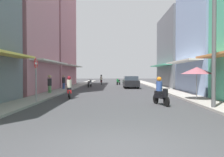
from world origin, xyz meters
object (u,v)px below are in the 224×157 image
object	(u,v)px
motorbike_green	(118,82)
pedestrian_midway	(64,82)
motorbike_black	(161,92)
vendor_umbrella	(197,71)
motorbike_red	(69,88)
motorbike_maroon	(101,80)
pedestrian_far	(50,83)
motorbike_silver	(90,83)
parked_car	(131,82)
utility_pole	(214,36)
street_sign_no_entry	(36,74)

from	to	relation	value
motorbike_green	pedestrian_midway	world-z (taller)	pedestrian_midway
pedestrian_midway	motorbike_black	bearing A→B (deg)	-55.55
pedestrian_midway	vendor_umbrella	xyz separation A→B (m)	(10.70, -9.99, 1.15)
motorbike_red	pedestrian_midway	distance (m)	8.59
motorbike_red	vendor_umbrella	xyz separation A→B (m)	(8.45, -1.69, 1.24)
motorbike_red	motorbike_maroon	world-z (taller)	same
pedestrian_far	motorbike_silver	bearing A→B (deg)	77.37
motorbike_silver	motorbike_maroon	distance (m)	6.71
motorbike_red	parked_car	xyz separation A→B (m)	(5.19, 11.62, 0.04)
parked_car	utility_pole	bearing A→B (deg)	-80.23
motorbike_maroon	pedestrian_midway	xyz separation A→B (m)	(-3.36, -11.61, 0.09)
motorbike_green	pedestrian_far	size ratio (longest dim) A/B	1.06
motorbike_silver	motorbike_red	xyz separation A→B (m)	(-0.01, -13.28, 0.20)
motorbike_maroon	parked_car	distance (m)	9.23
motorbike_green	motorbike_maroon	xyz separation A→B (m)	(-2.69, 0.73, 0.20)
utility_pole	street_sign_no_entry	world-z (taller)	utility_pole
motorbike_black	pedestrian_midway	world-z (taller)	pedestrian_midway
vendor_umbrella	motorbike_maroon	bearing A→B (deg)	108.78
street_sign_no_entry	motorbike_black	bearing A→B (deg)	-3.95
motorbike_black	parked_car	distance (m)	15.10
parked_car	utility_pole	size ratio (longest dim) A/B	0.59
pedestrian_far	vendor_umbrella	world-z (taller)	vendor_umbrella
pedestrian_far	pedestrian_midway	world-z (taller)	pedestrian_far
motorbike_black	vendor_umbrella	world-z (taller)	vendor_umbrella
motorbike_silver	utility_pole	bearing A→B (deg)	-66.31
utility_pole	motorbike_black	bearing A→B (deg)	144.49
utility_pole	vendor_umbrella	bearing A→B (deg)	83.51
motorbike_maroon	motorbike_silver	bearing A→B (deg)	-99.37
motorbike_maroon	parked_car	size ratio (longest dim) A/B	0.44
parked_car	pedestrian_midway	distance (m)	8.15
motorbike_black	motorbike_silver	bearing A→B (deg)	109.11
motorbike_black	utility_pole	distance (m)	4.00
motorbike_green	pedestrian_midway	distance (m)	12.45
motorbike_black	motorbike_red	world-z (taller)	same
parked_car	motorbike_red	bearing A→B (deg)	-114.07
pedestrian_midway	utility_pole	world-z (taller)	utility_pole
motorbike_black	motorbike_maroon	world-z (taller)	same
motorbike_silver	utility_pole	distance (m)	20.27
parked_car	street_sign_no_entry	xyz separation A→B (m)	(-6.52, -14.59, 0.98)
motorbike_black	vendor_umbrella	bearing A→B (deg)	33.93
motorbike_black	parked_car	world-z (taller)	motorbike_black
motorbike_black	motorbike_maroon	distance (m)	23.83
motorbike_black	motorbike_red	size ratio (longest dim) A/B	0.99
motorbike_black	motorbike_maroon	size ratio (longest dim) A/B	0.97
motorbike_green	utility_pole	xyz separation A→B (m)	(4.27, -24.24, 3.09)
parked_car	street_sign_no_entry	size ratio (longest dim) A/B	1.56
motorbike_red	utility_pole	distance (m)	9.95
motorbike_green	street_sign_no_entry	xyz separation A→B (m)	(-5.13, -22.15, 1.21)
motorbike_red	street_sign_no_entry	world-z (taller)	street_sign_no_entry
motorbike_silver	motorbike_red	bearing A→B (deg)	-90.06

